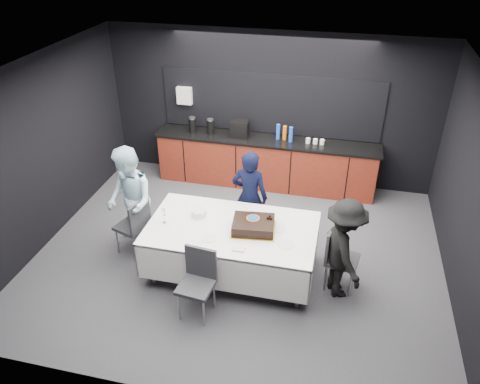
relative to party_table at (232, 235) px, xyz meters
name	(u,v)px	position (x,y,z in m)	size (l,w,h in m)	color
ground	(239,254)	(0.00, 0.40, -0.64)	(6.00, 6.00, 0.00)	#45454A
room_shell	(238,143)	(0.00, 0.40, 1.22)	(6.04, 5.04, 2.82)	white
kitchenette	(265,158)	(-0.02, 2.62, -0.10)	(4.10, 0.64, 2.05)	#611B0F
party_table	(232,235)	(0.00, 0.00, 0.00)	(2.32, 1.32, 0.78)	#99999E
cake_assembly	(253,225)	(0.30, 0.01, 0.21)	(0.65, 0.56, 0.18)	gold
plate_stack	(199,213)	(-0.52, 0.17, 0.19)	(0.21, 0.21, 0.10)	white
loose_plate_near	(209,238)	(-0.24, -0.31, 0.14)	(0.20, 0.20, 0.01)	white
loose_plate_right_a	(279,228)	(0.63, 0.13, 0.14)	(0.22, 0.22, 0.01)	white
loose_plate_right_b	(286,244)	(0.78, -0.21, 0.14)	(0.22, 0.22, 0.01)	white
loose_plate_far	(240,215)	(0.05, 0.32, 0.14)	(0.19, 0.19, 0.01)	white
fork_pile	(238,249)	(0.20, -0.46, 0.15)	(0.16, 0.10, 0.03)	white
champagne_flute	(163,213)	(-0.94, -0.10, 0.30)	(0.06, 0.06, 0.22)	white
chair_left	(135,223)	(-1.50, 0.11, -0.11)	(0.53, 0.53, 0.92)	#313236
chair_right	(337,253)	(1.45, 0.07, -0.11)	(0.48, 0.48, 0.92)	#313236
chair_near	(198,277)	(-0.23, -0.82, -0.11)	(0.46, 0.46, 0.92)	#313236
person_center	(250,197)	(0.07, 0.84, 0.13)	(0.56, 0.37, 1.54)	black
person_left	(130,201)	(-1.59, 0.21, 0.20)	(0.82, 0.64, 1.69)	silver
person_right	(343,249)	(1.51, -0.07, 0.08)	(0.94, 0.54, 1.45)	black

